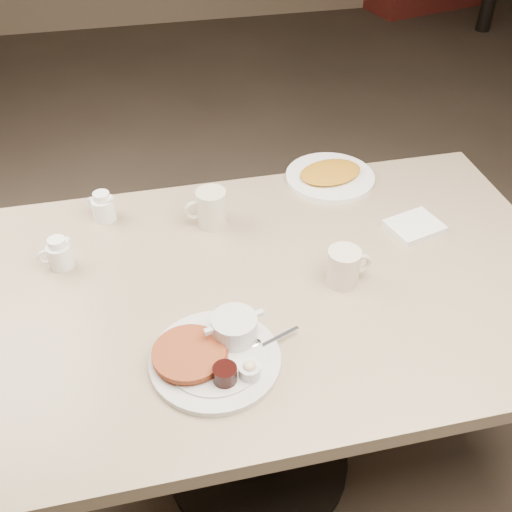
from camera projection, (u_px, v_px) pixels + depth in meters
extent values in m
cube|color=#4C3F33|center=(257.00, 461.00, 1.89)|extent=(7.00, 8.00, 0.02)
cube|color=tan|center=(258.00, 290.00, 1.42)|extent=(1.50, 0.90, 0.04)
cylinder|color=black|center=(258.00, 385.00, 1.64)|extent=(0.14, 0.14, 0.69)
cylinder|color=black|center=(257.00, 457.00, 1.88)|extent=(0.56, 0.56, 0.03)
cylinder|color=silver|center=(215.00, 360.00, 1.22)|extent=(0.32, 0.32, 0.01)
cylinder|color=silver|center=(215.00, 357.00, 1.21)|extent=(0.24, 0.24, 0.00)
cylinder|color=brown|center=(191.00, 355.00, 1.21)|extent=(0.18, 0.18, 0.01)
cylinder|color=brown|center=(189.00, 353.00, 1.20)|extent=(0.18, 0.18, 0.01)
cylinder|color=silver|center=(234.00, 328.00, 1.24)|extent=(0.12, 0.12, 0.05)
cube|color=silver|center=(209.00, 331.00, 1.21)|extent=(0.02, 0.02, 0.01)
cube|color=silver|center=(259.00, 313.00, 1.25)|extent=(0.02, 0.02, 0.01)
ellipsoid|color=silver|center=(228.00, 324.00, 1.23)|extent=(0.05, 0.05, 0.03)
ellipsoid|color=silver|center=(241.00, 323.00, 1.23)|extent=(0.05, 0.05, 0.02)
cylinder|color=black|center=(225.00, 375.00, 1.16)|extent=(0.06, 0.06, 0.04)
cylinder|color=silver|center=(249.00, 371.00, 1.17)|extent=(0.05, 0.05, 0.03)
ellipsoid|color=beige|center=(249.00, 366.00, 1.16)|extent=(0.03, 0.03, 0.02)
cube|color=silver|center=(278.00, 338.00, 1.25)|extent=(0.10, 0.05, 0.00)
ellipsoid|color=silver|center=(254.00, 343.00, 1.24)|extent=(0.04, 0.03, 0.01)
cylinder|color=beige|center=(343.00, 267.00, 1.38)|extent=(0.08, 0.08, 0.09)
cylinder|color=black|center=(345.00, 254.00, 1.36)|extent=(0.06, 0.06, 0.01)
torus|color=beige|center=(361.00, 264.00, 1.39)|extent=(0.06, 0.01, 0.05)
cube|color=white|center=(414.00, 227.00, 1.56)|extent=(0.16, 0.14, 0.02)
cylinder|color=beige|center=(212.00, 208.00, 1.55)|extent=(0.08, 0.08, 0.10)
torus|color=beige|center=(195.00, 210.00, 1.54)|extent=(0.06, 0.01, 0.06)
cylinder|color=white|center=(60.00, 256.00, 1.44)|extent=(0.07, 0.07, 0.06)
cylinder|color=white|center=(57.00, 243.00, 1.41)|extent=(0.05, 0.05, 0.02)
cone|color=white|center=(67.00, 242.00, 1.42)|extent=(0.02, 0.02, 0.02)
torus|color=white|center=(46.00, 257.00, 1.42)|extent=(0.04, 0.01, 0.04)
cylinder|color=white|center=(104.00, 209.00, 1.58)|extent=(0.07, 0.07, 0.06)
cylinder|color=white|center=(101.00, 196.00, 1.56)|extent=(0.05, 0.05, 0.02)
cone|color=white|center=(109.00, 200.00, 1.55)|extent=(0.03, 0.03, 0.02)
torus|color=white|center=(94.00, 204.00, 1.59)|extent=(0.04, 0.04, 0.04)
cylinder|color=white|center=(330.00, 177.00, 1.74)|extent=(0.31, 0.31, 0.01)
ellipsoid|color=#C2841D|center=(330.00, 172.00, 1.73)|extent=(0.21, 0.17, 0.02)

